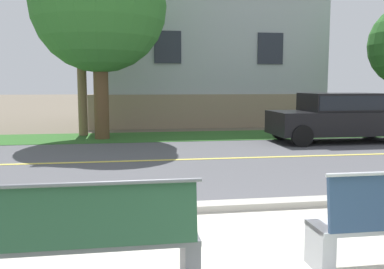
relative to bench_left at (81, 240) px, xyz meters
name	(u,v)px	position (x,y,z in m)	size (l,w,h in m)	color
ground_plane	(170,151)	(1.60, 7.81, -0.47)	(140.00, 140.00, 0.00)	#665B4C
sidewalk_pavement	(252,268)	(1.60, 0.21, -0.46)	(44.00, 3.60, 0.01)	beige
curb_edge	(212,207)	(1.60, 2.16, -0.41)	(44.00, 0.30, 0.11)	#ADA89E
street_asphalt	(176,160)	(1.60, 6.31, -0.46)	(52.00, 8.00, 0.01)	#515156
road_centre_line	(176,160)	(1.60, 6.31, -0.46)	(48.00, 0.14, 0.01)	#E0CC4C
far_verge_grass	(160,137)	(1.60, 10.92, -0.46)	(48.00, 2.80, 0.02)	#2D6026
bench_left	(81,240)	(0.00, 0.00, 0.00)	(2.07, 0.48, 1.01)	slate
car_black_near	(340,115)	(7.07, 8.71, 0.39)	(4.30, 1.86, 1.54)	black
garden_wall	(245,111)	(5.45, 13.72, 0.23)	(13.00, 0.36, 1.40)	gray
house_across_street	(205,53)	(4.33, 16.92, 2.89)	(10.41, 6.91, 6.62)	#A3ADB2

